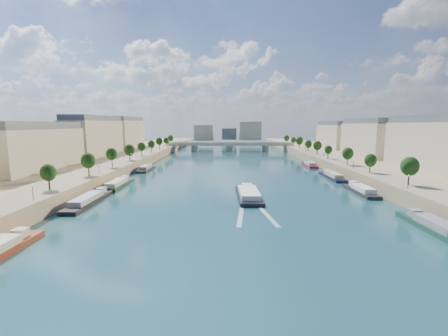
{
  "coord_description": "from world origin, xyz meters",
  "views": [
    {
      "loc": [
        -2.43,
        -44.63,
        24.56
      ],
      "look_at": [
        -3.87,
        87.44,
        5.0
      ],
      "focal_mm": 24.0,
      "sensor_mm": 36.0,
      "label": 1
    }
  ],
  "objects": [
    {
      "name": "bridge",
      "position": [
        0.0,
        226.36,
        5.08
      ],
      "size": [
        112.0,
        12.0,
        8.15
      ],
      "color": "#C1B79E",
      "rests_on": "ground"
    },
    {
      "name": "buildings_right",
      "position": [
        85.0,
        112.0,
        16.45
      ],
      "size": [
        16.0,
        226.0,
        23.2
      ],
      "color": "#BEAF92",
      "rests_on": "ground"
    },
    {
      "name": "lamps_left",
      "position": [
        -52.5,
        90.0,
        7.78
      ],
      "size": [
        0.36,
        200.36,
        4.28
      ],
      "color": "black",
      "rests_on": "ground"
    },
    {
      "name": "skyline",
      "position": [
        3.19,
        319.52,
        14.66
      ],
      "size": [
        79.0,
        42.0,
        22.0
      ],
      "color": "#BEAF92",
      "rests_on": "ground"
    },
    {
      "name": "tour_barge",
      "position": [
        4.75,
        53.67,
        0.94
      ],
      "size": [
        8.16,
        26.04,
        3.64
      ],
      "rotation": [
        0.0,
        0.0,
        0.03
      ],
      "color": "black",
      "rests_on": "ground"
    },
    {
      "name": "trees_right",
      "position": [
        55.0,
        110.0,
        10.48
      ],
      "size": [
        4.8,
        268.8,
        8.26
      ],
      "color": "#382B1E",
      "rests_on": "ground"
    },
    {
      "name": "buildings_left",
      "position": [
        -85.0,
        112.0,
        16.45
      ],
      "size": [
        16.0,
        226.0,
        23.2
      ],
      "color": "#BEAF92",
      "rests_on": "ground"
    },
    {
      "name": "lamps_right",
      "position": [
        52.5,
        105.0,
        7.78
      ],
      "size": [
        0.36,
        200.36,
        4.28
      ],
      "color": "black",
      "rests_on": "ground"
    },
    {
      "name": "quay_right",
      "position": [
        72.0,
        100.0,
        2.5
      ],
      "size": [
        44.0,
        520.0,
        5.0
      ],
      "primitive_type": "cube",
      "color": "#9E8460",
      "rests_on": "ground"
    },
    {
      "name": "moored_barges_right",
      "position": [
        45.5,
        58.0,
        0.84
      ],
      "size": [
        5.0,
        159.21,
        3.6
      ],
      "color": "black",
      "rests_on": "ground"
    },
    {
      "name": "pave_left",
      "position": [
        -57.0,
        100.0,
        5.05
      ],
      "size": [
        14.0,
        520.0,
        0.1
      ],
      "primitive_type": "cube",
      "color": "gray",
      "rests_on": "quay_left"
    },
    {
      "name": "wake",
      "position": [
        4.75,
        37.02,
        0.02
      ],
      "size": [
        10.76,
        26.0,
        0.04
      ],
      "color": "silver",
      "rests_on": "ground"
    },
    {
      "name": "pave_right",
      "position": [
        57.0,
        100.0,
        5.05
      ],
      "size": [
        14.0,
        520.0,
        0.1
      ],
      "primitive_type": "cube",
      "color": "gray",
      "rests_on": "quay_right"
    },
    {
      "name": "ground",
      "position": [
        0.0,
        100.0,
        0.0
      ],
      "size": [
        700.0,
        700.0,
        0.0
      ],
      "primitive_type": "plane",
      "color": "#0C3139",
      "rests_on": "ground"
    },
    {
      "name": "moored_barges_left",
      "position": [
        -45.5,
        58.74,
        0.84
      ],
      "size": [
        5.0,
        124.64,
        3.6
      ],
      "color": "maroon",
      "rests_on": "ground"
    },
    {
      "name": "trees_left",
      "position": [
        -55.0,
        102.0,
        10.48
      ],
      "size": [
        4.8,
        268.8,
        8.26
      ],
      "color": "#382B1E",
      "rests_on": "ground"
    },
    {
      "name": "quay_left",
      "position": [
        -72.0,
        100.0,
        2.5
      ],
      "size": [
        44.0,
        520.0,
        5.0
      ],
      "primitive_type": "cube",
      "color": "#9E8460",
      "rests_on": "ground"
    }
  ]
}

